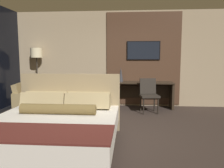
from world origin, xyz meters
The scene contains 9 objects.
ground_plane centered at (0.00, 0.00, 0.00)m, with size 16.00×16.00×0.00m, color #332823.
wall_back_tv_panel centered at (0.10, 2.59, 1.40)m, with size 7.20×0.09×2.80m.
bed centered at (-0.78, -0.67, 0.32)m, with size 1.96×2.09×1.12m.
desk centered at (0.80, 2.30, 0.51)m, with size 1.66×0.53×0.75m.
tv centered at (0.80, 2.52, 1.65)m, with size 0.96×0.04×0.54m.
desk_chair centered at (0.91, 1.81, 0.53)m, with size 0.53×0.53×0.89m.
armchair_by_window centered at (-2.33, 1.78, 0.25)m, with size 0.94×0.97×0.75m.
floor_lamp centered at (-2.34, 2.34, 1.45)m, with size 0.34×0.34×1.72m.
vase_tall centered at (0.15, 2.32, 0.96)m, with size 0.14×0.14×0.41m.
Camera 1 is at (0.37, -3.96, 1.43)m, focal length 35.00 mm.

